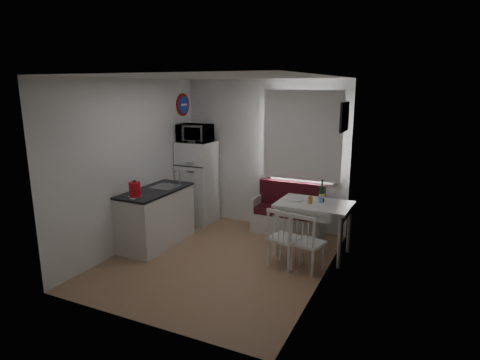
# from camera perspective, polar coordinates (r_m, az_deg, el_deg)

# --- Properties ---
(floor) EXTENTS (3.00, 3.50, 0.02)m
(floor) POSITION_cam_1_polar(r_m,az_deg,el_deg) (5.97, -3.03, -11.35)
(floor) COLOR tan
(floor) RESTS_ON ground
(ceiling) EXTENTS (3.00, 3.50, 0.02)m
(ceiling) POSITION_cam_1_polar(r_m,az_deg,el_deg) (5.43, -3.38, 14.47)
(ceiling) COLOR white
(ceiling) RESTS_ON wall_back
(wall_back) EXTENTS (3.00, 0.02, 2.60)m
(wall_back) POSITION_cam_1_polar(r_m,az_deg,el_deg) (7.12, 3.50, 3.66)
(wall_back) COLOR white
(wall_back) RESTS_ON floor
(wall_front) EXTENTS (3.00, 0.02, 2.60)m
(wall_front) POSITION_cam_1_polar(r_m,az_deg,el_deg) (4.15, -14.73, -3.76)
(wall_front) COLOR white
(wall_front) RESTS_ON floor
(wall_left) EXTENTS (0.02, 3.50, 2.60)m
(wall_left) POSITION_cam_1_polar(r_m,az_deg,el_deg) (6.39, -15.14, 2.12)
(wall_left) COLOR white
(wall_left) RESTS_ON floor
(wall_right) EXTENTS (0.02, 3.50, 2.60)m
(wall_right) POSITION_cam_1_polar(r_m,az_deg,el_deg) (5.04, 12.02, -0.62)
(wall_right) COLOR white
(wall_right) RESTS_ON floor
(window) EXTENTS (1.22, 0.06, 1.47)m
(window) POSITION_cam_1_polar(r_m,az_deg,el_deg) (6.82, 8.94, 5.86)
(window) COLOR white
(window) RESTS_ON wall_back
(curtain) EXTENTS (1.35, 0.02, 1.50)m
(curtain) POSITION_cam_1_polar(r_m,az_deg,el_deg) (6.74, 8.79, 6.22)
(curtain) COLOR white
(curtain) RESTS_ON wall_back
(kitchen_counter) EXTENTS (0.62, 1.32, 1.16)m
(kitchen_counter) POSITION_cam_1_polar(r_m,az_deg,el_deg) (6.54, -11.79, -5.11)
(kitchen_counter) COLOR white
(kitchen_counter) RESTS_ON floor
(wall_sign) EXTENTS (0.03, 0.40, 0.40)m
(wall_sign) POSITION_cam_1_polar(r_m,az_deg,el_deg) (7.43, -8.06, 10.56)
(wall_sign) COLOR #1B38A2
(wall_sign) RESTS_ON wall_left
(picture_frame) EXTENTS (0.04, 0.52, 0.42)m
(picture_frame) POSITION_cam_1_polar(r_m,az_deg,el_deg) (5.99, 14.59, 8.69)
(picture_frame) COLOR black
(picture_frame) RESTS_ON wall_right
(bench) EXTENTS (1.22, 0.47, 0.87)m
(bench) POSITION_cam_1_polar(r_m,az_deg,el_deg) (6.96, 6.89, -5.22)
(bench) COLOR white
(bench) RESTS_ON floor
(dining_table) EXTENTS (1.09, 0.77, 0.80)m
(dining_table) POSITION_cam_1_polar(r_m,az_deg,el_deg) (6.03, 10.50, -4.06)
(dining_table) COLOR white
(dining_table) RESTS_ON floor
(chair_left) EXTENTS (0.48, 0.47, 0.46)m
(chair_left) POSITION_cam_1_polar(r_m,az_deg,el_deg) (5.56, 6.15, -7.42)
(chair_left) COLOR white
(chair_left) RESTS_ON floor
(chair_right) EXTENTS (0.47, 0.45, 0.45)m
(chair_right) POSITION_cam_1_polar(r_m,az_deg,el_deg) (5.48, 9.45, -8.01)
(chair_right) COLOR white
(chair_right) RESTS_ON floor
(fridge) EXTENTS (0.60, 0.60, 1.50)m
(fridge) POSITION_cam_1_polar(r_m,az_deg,el_deg) (7.43, -6.05, -0.29)
(fridge) COLOR white
(fridge) RESTS_ON floor
(microwave) EXTENTS (0.58, 0.39, 0.32)m
(microwave) POSITION_cam_1_polar(r_m,az_deg,el_deg) (7.23, -6.43, 6.65)
(microwave) COLOR white
(microwave) RESTS_ON fridge
(kettle) EXTENTS (0.20, 0.20, 0.26)m
(kettle) POSITION_cam_1_polar(r_m,az_deg,el_deg) (5.94, -14.74, -1.32)
(kettle) COLOR red
(kettle) RESTS_ON kitchen_counter
(wine_bottle) EXTENTS (0.09, 0.09, 0.34)m
(wine_bottle) POSITION_cam_1_polar(r_m,az_deg,el_deg) (6.04, 11.57, -1.54)
(wine_bottle) COLOR #12391D
(wine_bottle) RESTS_ON dining_table
(drinking_glass_orange) EXTENTS (0.06, 0.06, 0.11)m
(drinking_glass_orange) POSITION_cam_1_polar(r_m,az_deg,el_deg) (5.96, 9.97, -2.82)
(drinking_glass_orange) COLOR orange
(drinking_glass_orange) RESTS_ON dining_table
(drinking_glass_blue) EXTENTS (0.06, 0.06, 0.10)m
(drinking_glass_blue) POSITION_cam_1_polar(r_m,az_deg,el_deg) (6.02, 11.41, -2.72)
(drinking_glass_blue) COLOR #8FB2F4
(drinking_glass_blue) RESTS_ON dining_table
(plate) EXTENTS (0.24, 0.24, 0.02)m
(plate) POSITION_cam_1_polar(r_m,az_deg,el_deg) (6.10, 7.86, -2.79)
(plate) COLOR white
(plate) RESTS_ON dining_table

